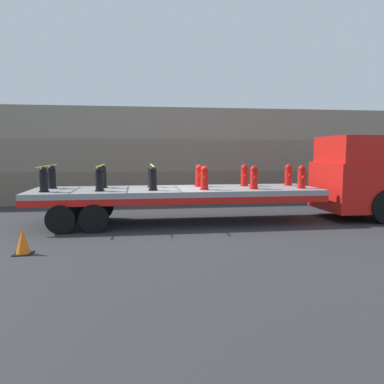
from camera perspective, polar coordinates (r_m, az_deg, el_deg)
The scene contains 20 objects.
ground_plane at distance 12.52m, azimuth -2.25°, elevation -4.70°, with size 120.00×120.00×0.00m, color #2D2D30.
rock_cliff at distance 18.68m, azimuth -4.34°, elevation 5.63°, with size 60.00×3.30×4.39m.
truck_cab at distance 14.47m, azimuth 23.84°, elevation 1.99°, with size 2.39×2.58×2.89m.
flatbed_trailer at distance 12.34m, azimuth -4.58°, elevation -0.41°, with size 9.35×2.61×1.15m.
fire_hydrant_black_near_0 at distance 12.04m, azimuth -21.68°, elevation 1.74°, with size 0.30×0.45×0.76m.
fire_hydrant_black_far_0 at distance 13.11m, azimuth -20.56°, elevation 2.10°, with size 0.30×0.45×0.76m.
fire_hydrant_black_near_1 at distance 11.77m, azimuth -13.93°, elevation 1.90°, with size 0.30×0.45×0.76m.
fire_hydrant_black_far_1 at distance 12.86m, azimuth -13.45°, elevation 2.26°, with size 0.30×0.45×0.76m.
fire_hydrant_black_near_2 at distance 11.72m, azimuth -5.97°, elevation 2.03°, with size 0.30×0.45×0.76m.
fire_hydrant_black_far_2 at distance 12.82m, azimuth -6.17°, elevation 2.38°, with size 0.30×0.45×0.76m.
fire_hydrant_red_near_3 at distance 11.89m, azimuth 1.91°, elevation 2.12°, with size 0.30×0.45×0.76m.
fire_hydrant_red_far_3 at distance 12.98m, azimuth 1.05°, elevation 2.46°, with size 0.30×0.45×0.76m.
fire_hydrant_red_near_4 at distance 12.28m, azimuth 9.42°, elevation 2.17°, with size 0.30×0.45×0.76m.
fire_hydrant_red_far_4 at distance 13.34m, azimuth 7.98°, elevation 2.50°, with size 0.30×0.45×0.76m.
fire_hydrant_red_near_5 at distance 12.87m, azimuth 16.35°, elevation 2.18°, with size 0.30×0.45×0.76m.
fire_hydrant_red_far_5 at distance 13.88m, azimuth 14.47°, elevation 2.50°, with size 0.30×0.45×0.76m.
cargo_strap_rear at distance 12.55m, azimuth -21.17°, elevation 3.75°, with size 0.05×2.71×0.01m.
cargo_strap_middle at distance 12.29m, azimuth -13.73°, elevation 3.94°, with size 0.05×2.71×0.01m.
cargo_strap_front at distance 12.25m, azimuth -6.09°, elevation 4.08°, with size 0.05×2.71×0.01m.
traffic_cone at distance 9.53m, azimuth -24.39°, elevation -6.91°, with size 0.40×0.40×0.60m.
Camera 1 is at (-1.27, -12.23, 2.35)m, focal length 35.00 mm.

